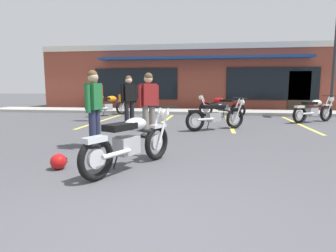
{
  "coord_description": "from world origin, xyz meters",
  "views": [
    {
      "loc": [
        0.55,
        -2.41,
        1.35
      ],
      "look_at": [
        -0.29,
        3.23,
        0.55
      ],
      "focal_mm": 30.97,
      "sensor_mm": 36.0,
      "label": 1
    }
  ],
  "objects_px": {
    "motorcycle_black_cruiser": "(221,106)",
    "motorcycle_blue_standard": "(216,115)",
    "motorcycle_foreground_classic": "(131,141)",
    "motorcycle_green_cafe_racer": "(111,104)",
    "helmet_on_pavement": "(58,161)",
    "motorcycle_red_sportbike": "(314,110)",
    "person_in_shorts_foreground": "(129,98)",
    "person_near_building": "(148,101)",
    "person_by_back_row": "(95,96)",
    "person_in_black_shirt": "(94,104)"
  },
  "relations": [
    {
      "from": "person_in_black_shirt",
      "to": "helmet_on_pavement",
      "type": "xyz_separation_m",
      "value": [
        0.07,
        -1.67,
        -0.82
      ]
    },
    {
      "from": "motorcycle_black_cruiser",
      "to": "motorcycle_green_cafe_racer",
      "type": "distance_m",
      "value": 4.93
    },
    {
      "from": "person_by_back_row",
      "to": "person_near_building",
      "type": "height_order",
      "value": "same"
    },
    {
      "from": "motorcycle_foreground_classic",
      "to": "motorcycle_blue_standard",
      "type": "relative_size",
      "value": 1.06
    },
    {
      "from": "motorcycle_red_sportbike",
      "to": "person_by_back_row",
      "type": "distance_m",
      "value": 8.16
    },
    {
      "from": "motorcycle_black_cruiser",
      "to": "motorcycle_blue_standard",
      "type": "relative_size",
      "value": 1.11
    },
    {
      "from": "motorcycle_foreground_classic",
      "to": "motorcycle_red_sportbike",
      "type": "xyz_separation_m",
      "value": [
        5.02,
        6.86,
        0.0
      ]
    },
    {
      "from": "motorcycle_black_cruiser",
      "to": "motorcycle_blue_standard",
      "type": "xyz_separation_m",
      "value": [
        -0.26,
        -3.84,
        0.0
      ]
    },
    {
      "from": "person_near_building",
      "to": "person_in_shorts_foreground",
      "type": "bearing_deg",
      "value": 118.94
    },
    {
      "from": "person_in_shorts_foreground",
      "to": "helmet_on_pavement",
      "type": "bearing_deg",
      "value": -87.04
    },
    {
      "from": "motorcycle_foreground_classic",
      "to": "person_in_shorts_foreground",
      "type": "bearing_deg",
      "value": 106.38
    },
    {
      "from": "motorcycle_foreground_classic",
      "to": "motorcycle_black_cruiser",
      "type": "height_order",
      "value": "same"
    },
    {
      "from": "motorcycle_black_cruiser",
      "to": "motorcycle_blue_standard",
      "type": "distance_m",
      "value": 3.85
    },
    {
      "from": "helmet_on_pavement",
      "to": "motorcycle_green_cafe_racer",
      "type": "bearing_deg",
      "value": 103.95
    },
    {
      "from": "motorcycle_foreground_classic",
      "to": "motorcycle_green_cafe_racer",
      "type": "bearing_deg",
      "value": 111.68
    },
    {
      "from": "motorcycle_foreground_classic",
      "to": "person_near_building",
      "type": "distance_m",
      "value": 2.92
    },
    {
      "from": "person_in_shorts_foreground",
      "to": "person_near_building",
      "type": "bearing_deg",
      "value": -61.06
    },
    {
      "from": "person_by_back_row",
      "to": "helmet_on_pavement",
      "type": "height_order",
      "value": "person_by_back_row"
    },
    {
      "from": "motorcycle_foreground_classic",
      "to": "motorcycle_green_cafe_racer",
      "type": "relative_size",
      "value": 1.08
    },
    {
      "from": "motorcycle_blue_standard",
      "to": "person_by_back_row",
      "type": "distance_m",
      "value": 4.79
    },
    {
      "from": "motorcycle_green_cafe_racer",
      "to": "person_in_black_shirt",
      "type": "height_order",
      "value": "person_in_black_shirt"
    },
    {
      "from": "motorcycle_foreground_classic",
      "to": "helmet_on_pavement",
      "type": "bearing_deg",
      "value": -169.3
    },
    {
      "from": "motorcycle_red_sportbike",
      "to": "person_near_building",
      "type": "xyz_separation_m",
      "value": [
        -5.35,
        -4.0,
        0.49
      ]
    },
    {
      "from": "motorcycle_blue_standard",
      "to": "motorcycle_black_cruiser",
      "type": "bearing_deg",
      "value": 86.12
    },
    {
      "from": "motorcycle_black_cruiser",
      "to": "person_in_shorts_foreground",
      "type": "xyz_separation_m",
      "value": [
        -3.11,
        -3.49,
        0.49
      ]
    },
    {
      "from": "person_in_black_shirt",
      "to": "person_in_shorts_foreground",
      "type": "bearing_deg",
      "value": 93.3
    },
    {
      "from": "motorcycle_blue_standard",
      "to": "person_near_building",
      "type": "height_order",
      "value": "person_near_building"
    },
    {
      "from": "person_near_building",
      "to": "helmet_on_pavement",
      "type": "bearing_deg",
      "value": -104.99
    },
    {
      "from": "motorcycle_foreground_classic",
      "to": "person_near_building",
      "type": "xyz_separation_m",
      "value": [
        -0.33,
        2.86,
        0.49
      ]
    },
    {
      "from": "motorcycle_black_cruiser",
      "to": "person_near_building",
      "type": "bearing_deg",
      "value": -110.41
    },
    {
      "from": "motorcycle_red_sportbike",
      "to": "motorcycle_black_cruiser",
      "type": "height_order",
      "value": "same"
    },
    {
      "from": "motorcycle_black_cruiser",
      "to": "motorcycle_green_cafe_racer",
      "type": "height_order",
      "value": "same"
    },
    {
      "from": "motorcycle_red_sportbike",
      "to": "motorcycle_blue_standard",
      "type": "relative_size",
      "value": 0.99
    },
    {
      "from": "motorcycle_foreground_classic",
      "to": "person_near_building",
      "type": "bearing_deg",
      "value": 96.62
    },
    {
      "from": "person_in_black_shirt",
      "to": "person_by_back_row",
      "type": "xyz_separation_m",
      "value": [
        -1.86,
        4.53,
        0.0
      ]
    },
    {
      "from": "helmet_on_pavement",
      "to": "person_by_back_row",
      "type": "bearing_deg",
      "value": 107.23
    },
    {
      "from": "motorcycle_red_sportbike",
      "to": "motorcycle_blue_standard",
      "type": "xyz_separation_m",
      "value": [
        -3.58,
        -2.39,
        0.0
      ]
    },
    {
      "from": "person_in_black_shirt",
      "to": "person_near_building",
      "type": "bearing_deg",
      "value": 57.64
    },
    {
      "from": "motorcycle_red_sportbike",
      "to": "person_near_building",
      "type": "relative_size",
      "value": 1.09
    },
    {
      "from": "motorcycle_green_cafe_racer",
      "to": "person_in_shorts_foreground",
      "type": "xyz_separation_m",
      "value": [
        1.81,
        -3.29,
        0.42
      ]
    },
    {
      "from": "person_in_shorts_foreground",
      "to": "motorcycle_green_cafe_racer",
      "type": "bearing_deg",
      "value": 118.8
    },
    {
      "from": "person_in_shorts_foreground",
      "to": "person_near_building",
      "type": "xyz_separation_m",
      "value": [
        1.08,
        -1.96,
        0.0
      ]
    },
    {
      "from": "person_near_building",
      "to": "motorcycle_green_cafe_racer",
      "type": "bearing_deg",
      "value": 118.85
    },
    {
      "from": "person_near_building",
      "to": "helmet_on_pavement",
      "type": "relative_size",
      "value": 6.44
    },
    {
      "from": "motorcycle_green_cafe_racer",
      "to": "person_by_back_row",
      "type": "bearing_deg",
      "value": -86.08
    },
    {
      "from": "motorcycle_green_cafe_racer",
      "to": "helmet_on_pavement",
      "type": "distance_m",
      "value": 8.59
    },
    {
      "from": "motorcycle_black_cruiser",
      "to": "helmet_on_pavement",
      "type": "relative_size",
      "value": 7.85
    },
    {
      "from": "motorcycle_green_cafe_racer",
      "to": "person_in_shorts_foreground",
      "type": "height_order",
      "value": "person_in_shorts_foreground"
    },
    {
      "from": "motorcycle_red_sportbike",
      "to": "person_in_black_shirt",
      "type": "height_order",
      "value": "person_in_black_shirt"
    },
    {
      "from": "person_in_shorts_foreground",
      "to": "motorcycle_red_sportbike",
      "type": "bearing_deg",
      "value": 17.55
    }
  ]
}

